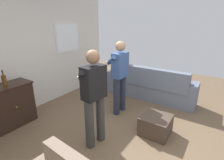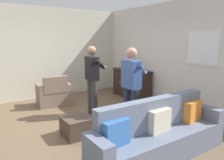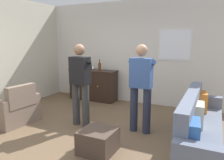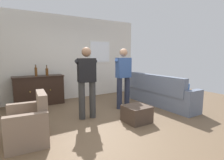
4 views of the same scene
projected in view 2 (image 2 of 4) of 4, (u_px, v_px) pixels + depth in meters
ground at (80, 123)px, 4.84m from camera, size 10.40×10.40×0.00m
wall_back_with_window at (167, 55)px, 6.01m from camera, size 5.20×0.15×2.80m
wall_side_left at (42, 53)px, 6.75m from camera, size 0.12×5.20×2.80m
couch at (160, 136)px, 3.40m from camera, size 0.57×2.47×0.93m
armchair at (54, 95)px, 6.12m from camera, size 0.71×0.93×0.85m
sideboard_cabinet at (131, 83)px, 6.90m from camera, size 1.42×0.49×0.89m
bottle_wine_green at (129, 65)px, 6.82m from camera, size 0.07×0.07×0.34m
bottle_liquor_amber at (135, 67)px, 6.58m from camera, size 0.08×0.08×0.32m
ottoman at (77, 126)px, 4.20m from camera, size 0.53×0.53×0.37m
person_standing_left at (92, 77)px, 5.19m from camera, size 0.55×0.50×1.68m
person_standing_right at (132, 85)px, 4.34m from camera, size 0.56×0.48×1.68m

